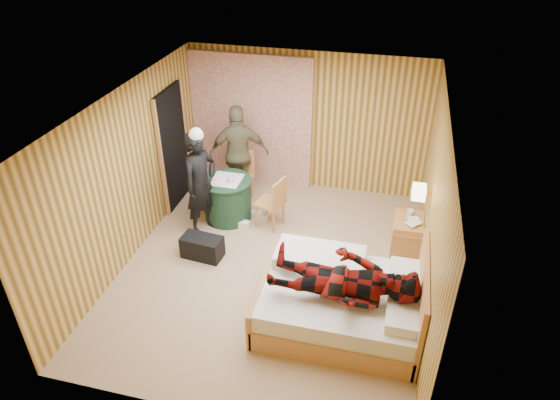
% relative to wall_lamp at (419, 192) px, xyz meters
% --- Properties ---
extents(floor, '(4.20, 5.00, 0.01)m').
position_rel_wall_lamp_xyz_m(floor, '(-1.92, -0.45, -1.30)').
color(floor, tan).
rests_on(floor, ground).
extents(ceiling, '(4.20, 5.00, 0.01)m').
position_rel_wall_lamp_xyz_m(ceiling, '(-1.92, -0.45, 1.20)').
color(ceiling, white).
rests_on(ceiling, wall_back).
extents(wall_back, '(4.20, 0.02, 2.50)m').
position_rel_wall_lamp_xyz_m(wall_back, '(-1.92, 2.05, -0.05)').
color(wall_back, '#DEB255').
rests_on(wall_back, floor).
extents(wall_left, '(0.02, 5.00, 2.50)m').
position_rel_wall_lamp_xyz_m(wall_left, '(-4.02, -0.45, -0.05)').
color(wall_left, '#DEB255').
rests_on(wall_left, floor).
extents(wall_right, '(0.02, 5.00, 2.50)m').
position_rel_wall_lamp_xyz_m(wall_right, '(0.18, -0.45, -0.05)').
color(wall_right, '#DEB255').
rests_on(wall_right, floor).
extents(curtain, '(2.20, 0.08, 2.40)m').
position_rel_wall_lamp_xyz_m(curtain, '(-2.92, 1.98, -0.10)').
color(curtain, beige).
rests_on(curtain, floor).
extents(doorway, '(0.06, 0.90, 2.05)m').
position_rel_wall_lamp_xyz_m(doorway, '(-3.98, 0.95, -0.28)').
color(doorway, black).
rests_on(doorway, floor).
extents(wall_lamp, '(0.26, 0.24, 0.16)m').
position_rel_wall_lamp_xyz_m(wall_lamp, '(0.00, 0.00, 0.00)').
color(wall_lamp, gold).
rests_on(wall_lamp, wall_right).
extents(bed, '(1.98, 1.54, 1.06)m').
position_rel_wall_lamp_xyz_m(bed, '(-0.80, -1.23, -0.99)').
color(bed, '#E2945C').
rests_on(bed, floor).
extents(nightstand, '(0.45, 0.61, 0.59)m').
position_rel_wall_lamp_xyz_m(nightstand, '(-0.04, 0.38, -0.99)').
color(nightstand, '#E2945C').
rests_on(nightstand, floor).
extents(round_table, '(0.83, 0.83, 0.74)m').
position_rel_wall_lamp_xyz_m(round_table, '(-2.96, 0.64, -0.93)').
color(round_table, '#1D3F29').
rests_on(round_table, floor).
extents(chair_far, '(0.50, 0.50, 0.93)m').
position_rel_wall_lamp_xyz_m(chair_far, '(-2.94, 1.30, -0.76)').
color(chair_far, '#E2945C').
rests_on(chair_far, floor).
extents(chair_near, '(0.50, 0.50, 0.89)m').
position_rel_wall_lamp_xyz_m(chair_near, '(-2.14, 0.57, -0.78)').
color(chair_near, '#E2945C').
rests_on(chair_near, floor).
extents(duffel_bag, '(0.63, 0.38, 0.34)m').
position_rel_wall_lamp_xyz_m(duffel_bag, '(-2.99, -0.45, -1.13)').
color(duffel_bag, black).
rests_on(duffel_bag, floor).
extents(sneaker_left, '(0.30, 0.19, 0.12)m').
position_rel_wall_lamp_xyz_m(sneaker_left, '(-2.44, 0.72, -1.24)').
color(sneaker_left, white).
rests_on(sneaker_left, floor).
extents(sneaker_right, '(0.28, 0.12, 0.12)m').
position_rel_wall_lamp_xyz_m(sneaker_right, '(-2.66, 0.41, -1.24)').
color(sneaker_right, white).
rests_on(sneaker_right, floor).
extents(woman_standing, '(0.62, 0.73, 1.71)m').
position_rel_wall_lamp_xyz_m(woman_standing, '(-3.22, 0.21, -0.45)').
color(woman_standing, black).
rests_on(woman_standing, floor).
extents(man_at_table, '(1.09, 0.71, 1.72)m').
position_rel_wall_lamp_xyz_m(man_at_table, '(-2.96, 1.33, -0.44)').
color(man_at_table, '#6B6347').
rests_on(man_at_table, floor).
extents(man_on_bed, '(0.86, 0.67, 1.77)m').
position_rel_wall_lamp_xyz_m(man_on_bed, '(-0.77, -1.46, -0.34)').
color(man_on_bed, maroon).
rests_on(man_on_bed, bed).
extents(book_lower, '(0.23, 0.27, 0.02)m').
position_rel_wall_lamp_xyz_m(book_lower, '(-0.04, 0.33, -0.70)').
color(book_lower, white).
rests_on(book_lower, nightstand).
extents(book_upper, '(0.27, 0.28, 0.02)m').
position_rel_wall_lamp_xyz_m(book_upper, '(-0.04, 0.33, -0.68)').
color(book_upper, white).
rests_on(book_upper, nightstand).
extents(cup_nightstand, '(0.13, 0.13, 0.09)m').
position_rel_wall_lamp_xyz_m(cup_nightstand, '(-0.04, 0.51, -0.66)').
color(cup_nightstand, white).
rests_on(cup_nightstand, nightstand).
extents(cup_table, '(0.14, 0.14, 0.10)m').
position_rel_wall_lamp_xyz_m(cup_table, '(-2.86, 0.59, -0.52)').
color(cup_table, white).
rests_on(cup_table, round_table).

